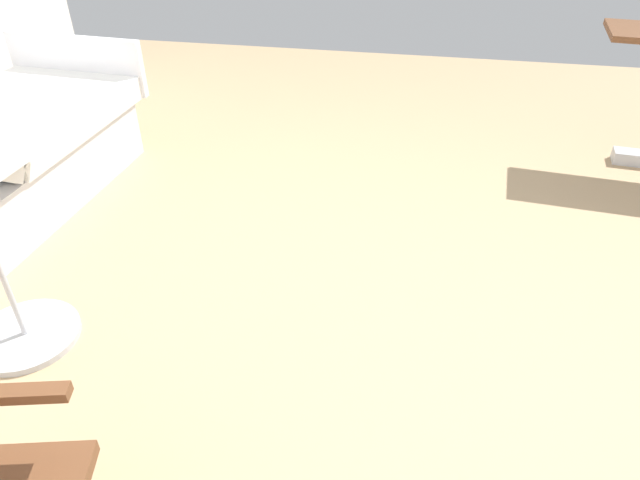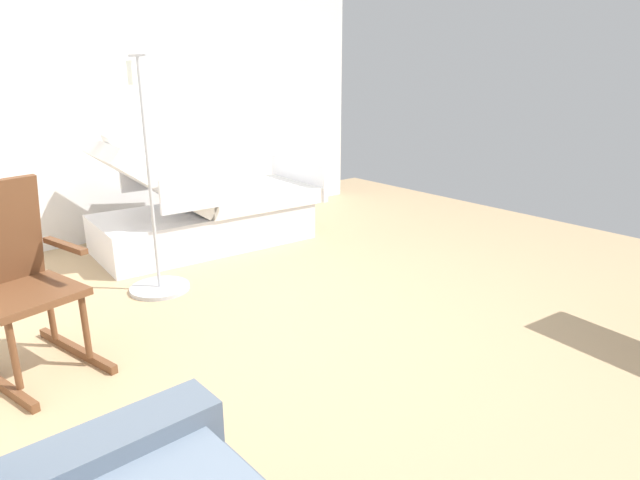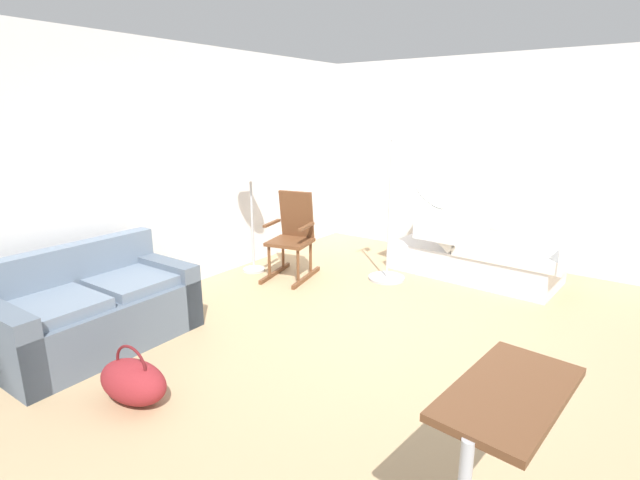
{
  "view_description": "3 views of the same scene",
  "coord_description": "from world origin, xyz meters",
  "px_view_note": "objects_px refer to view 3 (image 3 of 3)",
  "views": [
    {
      "loc": [
        -0.28,
        2.17,
        1.75
      ],
      "look_at": [
        0.01,
        0.59,
        0.62
      ],
      "focal_mm": 32.35,
      "sensor_mm": 36.0,
      "label": 1
    },
    {
      "loc": [
        -2.4,
        2.17,
        1.6
      ],
      "look_at": [
        -0.2,
        0.31,
        0.68
      ],
      "focal_mm": 30.32,
      "sensor_mm": 36.0,
      "label": 2
    },
    {
      "loc": [
        -3.6,
        -1.88,
        1.96
      ],
      "look_at": [
        -0.09,
        0.68,
        0.79
      ],
      "focal_mm": 26.38,
      "sensor_mm": 36.0,
      "label": 3
    }
  ],
  "objects_px": {
    "duffel_bag": "(133,381)",
    "iv_pole": "(388,259)",
    "overbed_table": "(495,460)",
    "hospital_bed": "(476,251)",
    "rocking_chair": "(293,236)",
    "floor_lamp": "(250,175)",
    "couch": "(95,312)"
  },
  "relations": [
    {
      "from": "rocking_chair",
      "to": "duffel_bag",
      "type": "relative_size",
      "value": 1.77
    },
    {
      "from": "couch",
      "to": "iv_pole",
      "type": "xyz_separation_m",
      "value": [
        2.99,
        -1.24,
        -0.06
      ]
    },
    {
      "from": "rocking_chair",
      "to": "duffel_bag",
      "type": "xyz_separation_m",
      "value": [
        -2.72,
        -0.78,
        -0.35
      ]
    },
    {
      "from": "overbed_table",
      "to": "iv_pole",
      "type": "relative_size",
      "value": 0.51
    },
    {
      "from": "hospital_bed",
      "to": "floor_lamp",
      "type": "bearing_deg",
      "value": 122.28
    },
    {
      "from": "hospital_bed",
      "to": "iv_pole",
      "type": "relative_size",
      "value": 1.25
    },
    {
      "from": "iv_pole",
      "to": "duffel_bag",
      "type": "bearing_deg",
      "value": 176.01
    },
    {
      "from": "floor_lamp",
      "to": "iv_pole",
      "type": "distance_m",
      "value": 1.96
    },
    {
      "from": "hospital_bed",
      "to": "iv_pole",
      "type": "distance_m",
      "value": 1.11
    },
    {
      "from": "floor_lamp",
      "to": "iv_pole",
      "type": "height_order",
      "value": "iv_pole"
    },
    {
      "from": "couch",
      "to": "overbed_table",
      "type": "distance_m",
      "value": 3.4
    },
    {
      "from": "couch",
      "to": "iv_pole",
      "type": "bearing_deg",
      "value": -22.58
    },
    {
      "from": "overbed_table",
      "to": "iv_pole",
      "type": "xyz_separation_m",
      "value": [
        3.06,
        2.15,
        -0.28
      ]
    },
    {
      "from": "hospital_bed",
      "to": "couch",
      "type": "xyz_separation_m",
      "value": [
        -3.74,
        2.06,
        -0.01
      ]
    },
    {
      "from": "rocking_chair",
      "to": "overbed_table",
      "type": "distance_m",
      "value": 4.02
    },
    {
      "from": "rocking_chair",
      "to": "iv_pole",
      "type": "xyz_separation_m",
      "value": [
        0.58,
        -1.01,
        -0.25
      ]
    },
    {
      "from": "rocking_chair",
      "to": "couch",
      "type": "bearing_deg",
      "value": 174.51
    },
    {
      "from": "hospital_bed",
      "to": "rocking_chair",
      "type": "relative_size",
      "value": 2.02
    },
    {
      "from": "overbed_table",
      "to": "duffel_bag",
      "type": "relative_size",
      "value": 1.45
    },
    {
      "from": "floor_lamp",
      "to": "duffel_bag",
      "type": "height_order",
      "value": "floor_lamp"
    },
    {
      "from": "hospital_bed",
      "to": "duffel_bag",
      "type": "distance_m",
      "value": 4.18
    },
    {
      "from": "iv_pole",
      "to": "rocking_chair",
      "type": "bearing_deg",
      "value": 119.63
    },
    {
      "from": "duffel_bag",
      "to": "iv_pole",
      "type": "xyz_separation_m",
      "value": [
        3.29,
        -0.23,
        0.1
      ]
    },
    {
      "from": "rocking_chair",
      "to": "overbed_table",
      "type": "relative_size",
      "value": 1.22
    },
    {
      "from": "floor_lamp",
      "to": "iv_pole",
      "type": "xyz_separation_m",
      "value": [
        0.73,
        -1.53,
        -0.98
      ]
    },
    {
      "from": "floor_lamp",
      "to": "overbed_table",
      "type": "height_order",
      "value": "floor_lamp"
    },
    {
      "from": "overbed_table",
      "to": "hospital_bed",
      "type": "bearing_deg",
      "value": 19.26
    },
    {
      "from": "duffel_bag",
      "to": "overbed_table",
      "type": "bearing_deg",
      "value": -84.54
    },
    {
      "from": "duffel_bag",
      "to": "iv_pole",
      "type": "relative_size",
      "value": 0.35
    },
    {
      "from": "rocking_chair",
      "to": "duffel_bag",
      "type": "bearing_deg",
      "value": -163.95
    },
    {
      "from": "overbed_table",
      "to": "duffel_bag",
      "type": "bearing_deg",
      "value": 95.46
    },
    {
      "from": "rocking_chair",
      "to": "iv_pole",
      "type": "distance_m",
      "value": 1.19
    }
  ]
}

